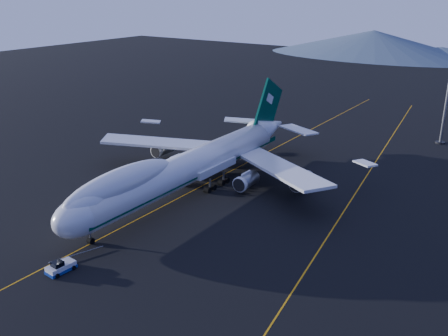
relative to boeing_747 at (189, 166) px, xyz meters
The scene contains 6 objects.
ground 5.81m from the boeing_747, 90.00° to the right, with size 500.00×500.00×0.00m, color black.
taxiway_line_main 5.80m from the boeing_747, 90.00° to the right, with size 0.25×220.00×0.01m, color orange.
taxiway_line_side 32.14m from the boeing_747, 18.38° to the left, with size 0.25×200.00×0.01m, color orange.
boeing_747 is the anchor object (origin of this frame).
pushback_tug 35.45m from the boeing_747, 85.09° to the right, with size 2.76×4.52×1.91m.
floodlight_mast 75.31m from the boeing_747, 62.05° to the left, with size 3.44×2.58×27.83m.
Camera 1 is at (60.22, -74.74, 40.53)m, focal length 40.00 mm.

